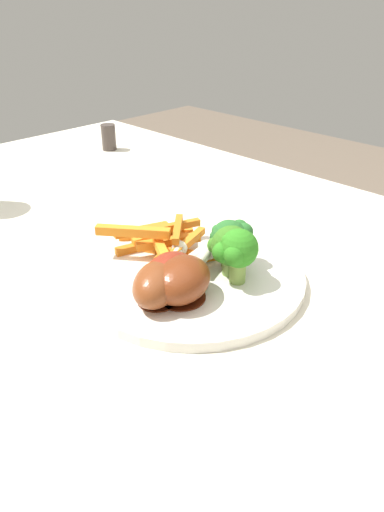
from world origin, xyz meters
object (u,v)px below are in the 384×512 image
broccoli_floret_back (230,238)px  chicken_drumstick_near (182,278)px  chicken_drumstick_far (159,281)px  broccoli_floret_front (236,251)px  broccoli_floret_middle (229,247)px  dinner_plate (192,275)px  chicken_drumstick_extra (172,272)px  pepper_shaker (109,137)px  dining_table (175,313)px  carrot_fries_pile (163,241)px

broccoli_floret_back → chicken_drumstick_near: 0.08m
chicken_drumstick_far → chicken_drumstick_near: bearing=-126.3°
broccoli_floret_front → broccoli_floret_middle: size_ratio=1.08×
chicken_drumstick_far → broccoli_floret_front: bearing=-114.3°
dinner_plate → chicken_drumstick_far: size_ratio=2.10×
broccoli_floret_front → chicken_drumstick_far: broccoli_floret_front is taller
chicken_drumstick_extra → pepper_shaker: bearing=-29.7°
dinner_plate → dining_table: bearing=-23.9°
broccoli_floret_back → chicken_drumstick_extra: (0.01, 0.08, -0.02)m
dining_table → dinner_plate: dinner_plate is taller
broccoli_floret_back → chicken_drumstick_far: size_ratio=0.47×
broccoli_floret_middle → chicken_drumstick_extra: bearing=70.6°
broccoli_floret_middle → pepper_shaker: (0.52, -0.22, -0.02)m
broccoli_floret_middle → carrot_fries_pile: bearing=10.1°
chicken_drumstick_near → pepper_shaker: bearing=-29.0°
chicken_drumstick_far → dinner_plate: bearing=-77.2°
carrot_fries_pile → chicken_drumstick_far: 0.10m
broccoli_floret_middle → pepper_shaker: size_ratio=1.12×
broccoli_floret_middle → pepper_shaker: 0.57m
dining_table → broccoli_floret_front: bearing=174.7°
broccoli_floret_middle → carrot_fries_pile: (0.09, 0.02, -0.02)m
dinner_plate → chicken_drumstick_extra: (-0.01, 0.04, 0.03)m
chicken_drumstick_near → chicken_drumstick_extra: chicken_drumstick_near is taller
dinner_plate → broccoli_floret_middle: broccoli_floret_middle is taller
pepper_shaker → broccoli_floret_front: bearing=157.2°
chicken_drumstick_far → pepper_shaker: size_ratio=2.35×
broccoli_floret_front → carrot_fries_pile: 0.11m
broccoli_floret_middle → chicken_drumstick_far: bearing=77.6°
pepper_shaker → dining_table: bearing=153.2°
broccoli_floret_middle → chicken_drumstick_extra: size_ratio=0.48×
broccoli_floret_back → carrot_fries_pile: 0.09m
carrot_fries_pile → pepper_shaker: 0.49m
chicken_drumstick_near → pepper_shaker: 0.59m
dining_table → pepper_shaker: (0.43, -0.22, 0.12)m
chicken_drumstick_far → broccoli_floret_back: bearing=-95.1°
chicken_drumstick_far → pepper_shaker: chicken_drumstick_far is taller
broccoli_floret_front → carrot_fries_pile: size_ratio=0.45×
dinner_plate → broccoli_floret_front: (-0.05, -0.02, 0.05)m
carrot_fries_pile → chicken_drumstick_extra: chicken_drumstick_extra is taller
broccoli_floret_back → carrot_fries_pile: bearing=20.3°
broccoli_floret_front → broccoli_floret_back: size_ratio=1.09×
pepper_shaker → broccoli_floret_middle: bearing=157.3°
broccoli_floret_back → pepper_shaker: size_ratio=1.11×
chicken_drumstick_near → dinner_plate: bearing=-56.1°
broccoli_floret_front → pepper_shaker: broccoli_floret_front is taller
broccoli_floret_middle → pepper_shaker: broccoli_floret_middle is taller
dining_table → chicken_drumstick_near: bearing=142.0°
broccoli_floret_middle → broccoli_floret_front: bearing=154.6°
chicken_drumstick_far → pepper_shaker: bearing=-31.4°
broccoli_floret_front → chicken_drumstick_extra: broccoli_floret_front is taller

